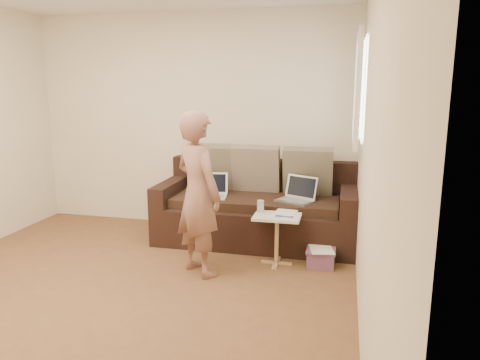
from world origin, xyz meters
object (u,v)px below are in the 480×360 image
(sofa, at_px, (256,205))
(person, at_px, (198,194))
(drinking_glass, at_px, (260,206))
(laptop_white, at_px, (210,197))
(striped_box, at_px, (321,257))
(side_table, at_px, (277,240))
(laptop_silver, at_px, (295,202))

(sofa, distance_m, person, 1.11)
(person, height_order, drinking_glass, person)
(laptop_white, xyz_separation_m, striped_box, (1.26, -0.42, -0.43))
(person, bearing_deg, laptop_white, -44.47)
(sofa, xyz_separation_m, drinking_glass, (0.15, -0.54, 0.13))
(person, relative_size, drinking_glass, 12.77)
(side_table, xyz_separation_m, striped_box, (0.43, 0.05, -0.16))
(laptop_white, relative_size, person, 0.23)
(drinking_glass, xyz_separation_m, striped_box, (0.61, -0.03, -0.47))
(laptop_silver, bearing_deg, side_table, -78.27)
(sofa, bearing_deg, laptop_silver, -17.21)
(laptop_silver, bearing_deg, person, -107.79)
(sofa, height_order, laptop_white, sofa)
(sofa, xyz_separation_m, laptop_silver, (0.45, -0.14, 0.10))
(laptop_white, relative_size, drinking_glass, 2.99)
(laptop_silver, xyz_separation_m, drinking_glass, (-0.30, -0.40, 0.04))
(laptop_white, height_order, side_table, laptop_white)
(laptop_white, bearing_deg, person, -89.39)
(laptop_silver, height_order, striped_box, laptop_silver)
(laptop_silver, relative_size, striped_box, 1.33)
(person, distance_m, drinking_glass, 0.70)
(drinking_glass, height_order, striped_box, drinking_glass)
(sofa, relative_size, laptop_silver, 5.90)
(person, bearing_deg, side_table, -115.67)
(laptop_silver, xyz_separation_m, laptop_white, (-0.94, -0.02, 0.00))
(laptop_silver, distance_m, side_table, 0.57)
(sofa, height_order, side_table, sofa)
(sofa, distance_m, laptop_silver, 0.48)
(person, height_order, side_table, person)
(side_table, xyz_separation_m, drinking_glass, (-0.18, 0.08, 0.31))
(laptop_silver, bearing_deg, sofa, -172.00)
(drinking_glass, bearing_deg, laptop_silver, 53.63)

